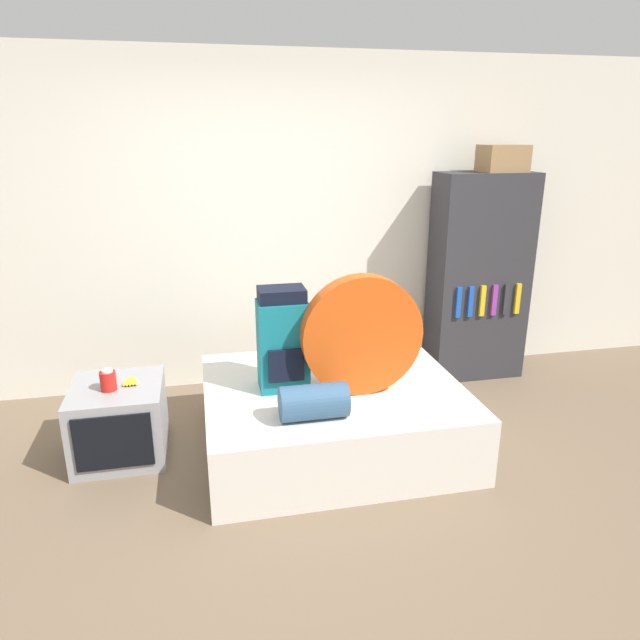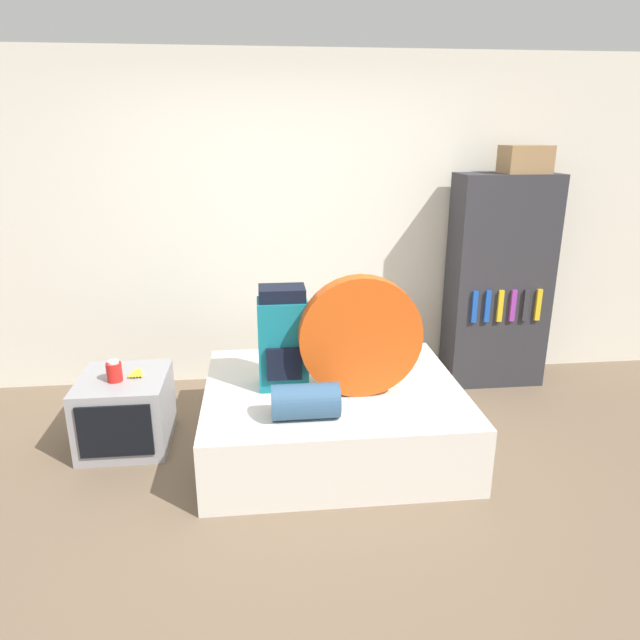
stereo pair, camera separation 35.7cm
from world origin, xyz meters
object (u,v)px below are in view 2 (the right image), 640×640
sleeping_roll (306,401)px  television (126,411)px  canister (114,371)px  tent_bag (360,337)px  backpack (283,339)px  bookshelf (498,282)px  cardboard_box (525,159)px

sleeping_roll → television: (-1.16, 0.59, -0.30)m
canister → tent_bag: bearing=-9.3°
television → canister: size_ratio=4.40×
television → canister: bearing=-124.1°
backpack → canister: size_ratio=4.76×
tent_bag → bookshelf: size_ratio=0.45×
bookshelf → cardboard_box: bearing=-2.4°
sleeping_roll → cardboard_box: 2.57m
television → backpack: bearing=-7.4°
canister → television: bearing=55.9°
television → cardboard_box: cardboard_box is taller
tent_bag → cardboard_box: size_ratio=2.24×
bookshelf → television: bearing=-165.1°
canister → cardboard_box: size_ratio=0.41×
canister → bookshelf: size_ratio=0.08×
cardboard_box → sleeping_roll: bearing=-143.2°
television → sleeping_roll: bearing=-27.0°
cardboard_box → tent_bag: bearing=-143.7°
tent_bag → cardboard_box: (1.43, 1.05, 1.00)m
backpack → bookshelf: bookshelf is taller
sleeping_roll → cardboard_box: size_ratio=1.15×
backpack → cardboard_box: (1.90, 0.89, 1.05)m
cardboard_box → backpack: bearing=-154.9°
television → cardboard_box: 3.42m
bookshelf → backpack: bearing=-153.5°
sleeping_roll → tent_bag: bearing=38.4°
television → cardboard_box: (2.95, 0.75, 1.57)m
canister → bookshelf: bookshelf is taller
sleeping_roll → canister: sleeping_roll is taller
cardboard_box → canister: bearing=-165.1°
tent_bag → canister: size_ratio=5.48×
television → bookshelf: bookshelf is taller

